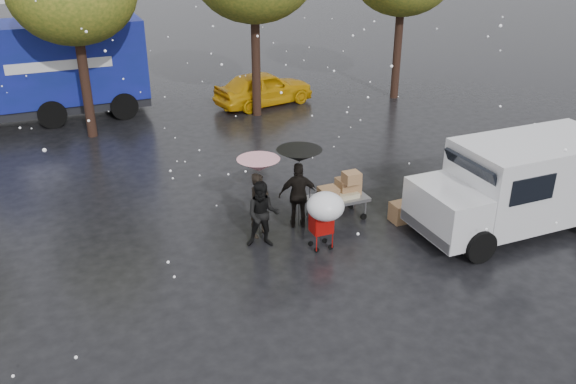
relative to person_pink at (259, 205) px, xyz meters
name	(u,v)px	position (x,y,z in m)	size (l,w,h in m)	color
ground	(306,255)	(0.64, -1.26, -0.80)	(90.00, 90.00, 0.00)	black
person_pink	(259,205)	(0.00, 0.00, 0.00)	(0.58, 0.38, 1.59)	black
person_middle	(263,215)	(-0.09, -0.48, 0.00)	(0.78, 0.60, 1.59)	black
person_black	(299,195)	(1.04, 0.07, 0.03)	(0.97, 0.41, 1.66)	black
umbrella_pink	(258,165)	(0.00, 0.00, 1.02)	(0.99, 0.99, 1.97)	#4C4C4C
umbrella_black	(299,156)	(1.04, 0.07, 1.06)	(1.08, 1.08, 2.01)	#4C4C4C
vendor_cart	(340,192)	(2.17, 0.06, -0.07)	(1.52, 0.80, 1.27)	slate
shopping_cart	(325,209)	(1.09, -1.25, 0.27)	(0.84, 0.84, 1.46)	#AD0D09
white_van	(519,184)	(5.86, -2.02, 0.36)	(4.91, 2.18, 2.20)	silver
blue_truck	(34,72)	(-4.36, 11.33, 0.96)	(8.30, 2.60, 3.50)	navy
box_ground_near	(402,212)	(3.52, -0.69, -0.55)	(0.55, 0.44, 0.49)	olive
box_ground_far	(344,196)	(2.67, 0.78, -0.60)	(0.50, 0.39, 0.39)	olive
yellow_taxi	(264,88)	(3.84, 9.85, -0.12)	(1.59, 3.95, 1.35)	#DE9F0B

